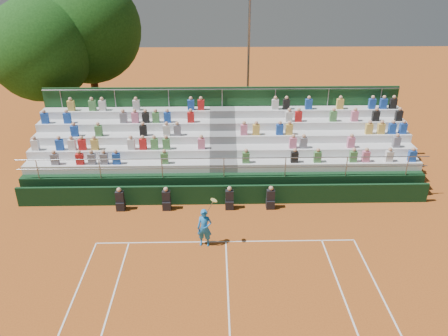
{
  "coord_description": "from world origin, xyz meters",
  "views": [
    {
      "loc": [
        -0.41,
        -15.35,
        10.89
      ],
      "look_at": [
        0.0,
        3.5,
        1.8
      ],
      "focal_mm": 35.0,
      "sensor_mm": 36.0,
      "label": 1
    }
  ],
  "objects_px": {
    "floodlight_mast": "(249,52)",
    "tree_east": "(87,29)",
    "tennis_player": "(205,228)",
    "tree_west": "(40,50)"
  },
  "relations": [
    {
      "from": "tennis_player",
      "to": "floodlight_mast",
      "type": "relative_size",
      "value": 0.24
    },
    {
      "from": "tree_west",
      "to": "tennis_player",
      "type": "bearing_deg",
      "value": -49.86
    },
    {
      "from": "tree_west",
      "to": "floodlight_mast",
      "type": "relative_size",
      "value": 0.96
    },
    {
      "from": "tennis_player",
      "to": "floodlight_mast",
      "type": "bearing_deg",
      "value": 78.92
    },
    {
      "from": "tree_east",
      "to": "floodlight_mast",
      "type": "bearing_deg",
      "value": -3.88
    },
    {
      "from": "floodlight_mast",
      "to": "tree_east",
      "type": "bearing_deg",
      "value": 176.12
    },
    {
      "from": "tennis_player",
      "to": "floodlight_mast",
      "type": "distance_m",
      "value": 14.86
    },
    {
      "from": "tennis_player",
      "to": "tree_east",
      "type": "xyz_separation_m",
      "value": [
        -7.82,
        14.61,
        5.83
      ]
    },
    {
      "from": "tennis_player",
      "to": "tree_east",
      "type": "relative_size",
      "value": 0.22
    },
    {
      "from": "tennis_player",
      "to": "tree_east",
      "type": "height_order",
      "value": "tree_east"
    }
  ]
}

